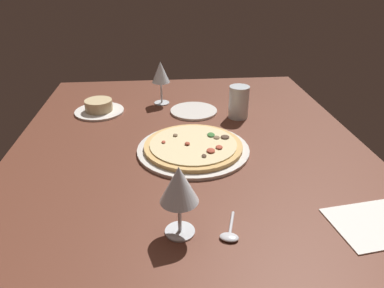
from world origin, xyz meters
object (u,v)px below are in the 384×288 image
(water_glass, at_px, (239,104))
(side_plate, at_px, (194,111))
(wine_glass_far, at_px, (161,74))
(wine_glass_near, at_px, (179,186))
(paper_menu, at_px, (375,224))
(ramekin_on_saucer, at_px, (99,108))
(pizza_main, at_px, (193,147))
(spoon, at_px, (230,234))

(water_glass, xyz_separation_m, side_plate, (0.06, 0.16, -0.05))
(wine_glass_far, height_order, side_plate, wine_glass_far)
(wine_glass_near, xyz_separation_m, water_glass, (0.60, -0.25, -0.07))
(wine_glass_far, xyz_separation_m, paper_menu, (-0.79, -0.46, -0.12))
(water_glass, bearing_deg, ramekin_on_saucer, 79.78)
(pizza_main, distance_m, wine_glass_far, 0.44)
(wine_glass_near, xyz_separation_m, side_plate, (0.67, -0.09, -0.11))
(pizza_main, relative_size, wine_glass_near, 2.09)
(side_plate, distance_m, paper_menu, 0.76)
(wine_glass_near, bearing_deg, ramekin_on_saucer, 20.79)
(water_glass, xyz_separation_m, paper_menu, (-0.62, -0.18, -0.05))
(spoon, bearing_deg, paper_menu, -89.04)
(water_glass, bearing_deg, pizza_main, 142.59)
(spoon, bearing_deg, wine_glass_far, 9.42)
(pizza_main, bearing_deg, side_plate, -5.56)
(wine_glass_far, height_order, paper_menu, wine_glass_far)
(water_glass, distance_m, side_plate, 0.18)
(paper_menu, distance_m, spoon, 0.32)
(ramekin_on_saucer, bearing_deg, pizza_main, -135.93)
(ramekin_on_saucer, distance_m, wine_glass_far, 0.27)
(water_glass, distance_m, paper_menu, 0.65)
(pizza_main, bearing_deg, spoon, -173.73)
(ramekin_on_saucer, relative_size, wine_glass_near, 1.13)
(wine_glass_near, height_order, side_plate, wine_glass_near)
(wine_glass_near, bearing_deg, pizza_main, -9.83)
(ramekin_on_saucer, relative_size, water_glass, 1.56)
(wine_glass_far, height_order, water_glass, wine_glass_far)
(paper_menu, bearing_deg, wine_glass_far, 22.44)
(ramekin_on_saucer, bearing_deg, spoon, -152.79)
(side_plate, bearing_deg, wine_glass_far, 48.82)
(paper_menu, bearing_deg, spoon, 83.30)
(pizza_main, xyz_separation_m, ramekin_on_saucer, (0.34, 0.33, 0.01))
(water_glass, height_order, side_plate, water_glass)
(ramekin_on_saucer, height_order, side_plate, ramekin_on_saucer)
(ramekin_on_saucer, distance_m, wine_glass_near, 0.75)
(wine_glass_far, bearing_deg, water_glass, -121.08)
(ramekin_on_saucer, bearing_deg, wine_glass_far, -72.66)
(wine_glass_near, distance_m, side_plate, 0.68)
(wine_glass_far, bearing_deg, pizza_main, -167.74)
(ramekin_on_saucer, xyz_separation_m, side_plate, (-0.03, -0.36, -0.01))
(ramekin_on_saucer, bearing_deg, side_plate, -94.85)
(pizza_main, xyz_separation_m, wine_glass_near, (-0.36, 0.06, 0.11))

